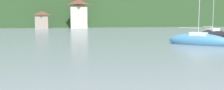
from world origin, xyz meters
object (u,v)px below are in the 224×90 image
object	(u,v)px
shore_building_central	(42,20)
sailboat_far_4	(212,35)
sailboat_far_7	(198,41)
shore_building_eastcentral	(79,14)

from	to	relation	value
shore_building_central	sailboat_far_4	bearing A→B (deg)	-54.42
sailboat_far_4	sailboat_far_7	distance (m)	11.93
shore_building_central	sailboat_far_4	size ratio (longest dim) A/B	0.58
sailboat_far_4	sailboat_far_7	size ratio (longest dim) A/B	0.88
shore_building_central	sailboat_far_7	xyz separation A→B (m)	(24.59, -54.19, -2.21)
shore_building_central	sailboat_far_4	world-z (taller)	sailboat_far_4
shore_building_central	shore_building_eastcentral	distance (m)	11.95
shore_building_central	shore_building_eastcentral	xyz separation A→B (m)	(11.73, 1.22, 1.94)
shore_building_eastcentral	sailboat_far_4	distance (m)	50.69
shore_building_eastcentral	sailboat_far_7	world-z (taller)	sailboat_far_7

